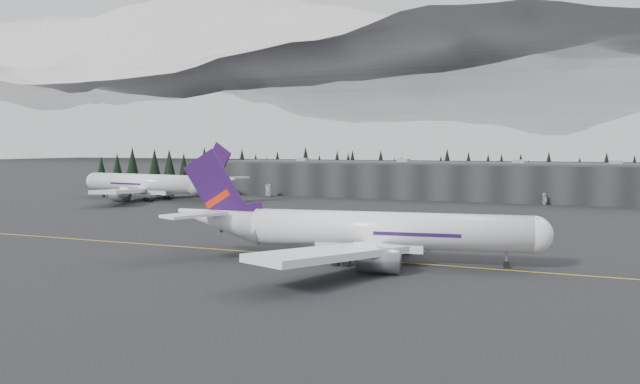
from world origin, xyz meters
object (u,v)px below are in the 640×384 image
at_px(gse_vehicle_a, 269,195).
at_px(gse_vehicle_b, 545,203).
at_px(terminal, 430,180).
at_px(jet_parked, 155,184).
at_px(jet_main, 354,230).

xyz_separation_m(gse_vehicle_a, gse_vehicle_b, (94.26, 2.79, 0.02)).
xyz_separation_m(terminal, jet_parked, (-83.21, -48.03, -0.78)).
xyz_separation_m(jet_parked, gse_vehicle_a, (28.47, 28.15, -4.87)).
relative_size(gse_vehicle_a, gse_vehicle_b, 1.19).
relative_size(terminal, gse_vehicle_a, 34.62).
distance_m(terminal, jet_parked, 96.08).
xyz_separation_m(jet_main, jet_parked, (-98.69, 80.52, 0.48)).
bearing_deg(jet_main, terminal, 88.81).
relative_size(jet_main, gse_vehicle_b, 15.56).
bearing_deg(gse_vehicle_a, jet_main, -56.71).
bearing_deg(terminal, jet_parked, -150.01).
bearing_deg(jet_main, gse_vehicle_a, 114.82).
height_order(jet_main, gse_vehicle_a, jet_main).
xyz_separation_m(terminal, jet_main, (15.48, -128.55, -1.26)).
relative_size(jet_parked, gse_vehicle_a, 14.35).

